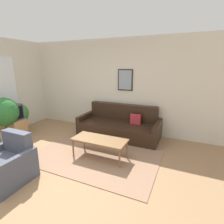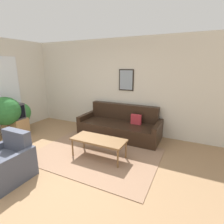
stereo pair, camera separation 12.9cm
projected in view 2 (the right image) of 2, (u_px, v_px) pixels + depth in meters
ground_plane at (50, 172)px, 3.30m from camera, size 16.00×16.00×0.00m
area_rug at (96, 155)px, 3.94m from camera, size 2.73×1.90×0.01m
wall_back at (112, 86)px, 5.26m from camera, size 8.00×0.09×2.70m
couch at (120, 126)px, 4.94m from camera, size 2.25×0.90×0.87m
coffee_table at (99, 140)px, 3.75m from camera, size 1.17×0.51×0.43m
tv_stand at (16, 127)px, 4.94m from camera, size 0.68×0.40×0.53m
tv at (13, 111)px, 4.81m from camera, size 0.64×0.28×0.43m
armchair at (6, 164)px, 3.07m from camera, size 0.77×0.76×0.82m
potted_plant_tall at (6, 113)px, 4.54m from camera, size 0.74×0.74×1.18m
potted_plant_by_window at (23, 119)px, 5.30m from camera, size 0.37×0.37×0.61m
potted_plant_small at (21, 113)px, 5.18m from camera, size 0.57×0.57×0.89m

